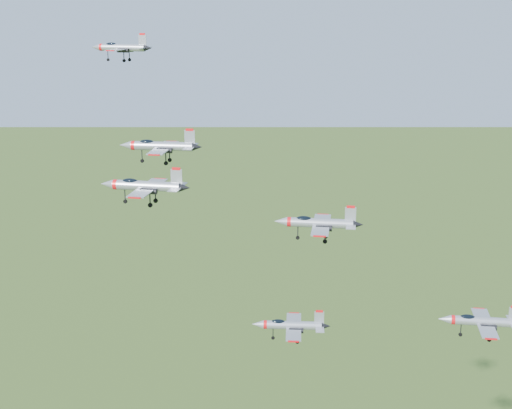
{
  "coord_description": "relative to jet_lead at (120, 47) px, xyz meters",
  "views": [
    {
      "loc": [
        10.43,
        -98.93,
        163.55
      ],
      "look_at": [
        1.86,
        -2.17,
        136.48
      ],
      "focal_mm": 50.0,
      "sensor_mm": 36.0,
      "label": 1
    }
  ],
  "objects": [
    {
      "name": "jet_lead",
      "position": [
        0.0,
        0.0,
        0.0
      ],
      "size": [
        10.82,
        9.1,
        2.9
      ],
      "rotation": [
        0.0,
        0.0,
        -0.2
      ],
      "color": "#999CA5"
    },
    {
      "name": "jet_left_high",
      "position": [
        10.17,
        -18.93,
        -12.42
      ],
      "size": [
        11.96,
        9.85,
        3.2
      ],
      "rotation": [
        0.0,
        0.0,
        -0.04
      ],
      "color": "#999CA5"
    },
    {
      "name": "jet_right_high",
      "position": [
        12.04,
        -36.06,
        -13.84
      ],
      "size": [
        11.07,
        9.19,
        2.96
      ],
      "rotation": [
        0.0,
        0.0,
        -0.1
      ],
      "color": "#999CA5"
    },
    {
      "name": "jet_left_low",
      "position": [
        32.47,
        -10.71,
        -25.59
      ],
      "size": [
        13.76,
        11.35,
        3.68
      ],
      "rotation": [
        0.0,
        0.0,
        -0.05
      ],
      "color": "#999CA5"
    },
    {
      "name": "jet_right_low",
      "position": [
        29.2,
        -29.31,
        -34.12
      ],
      "size": [
        10.42,
        8.58,
        2.79
      ],
      "rotation": [
        0.0,
        0.0,
        0.03
      ],
      "color": "#999CA5"
    },
    {
      "name": "jet_trail",
      "position": [
        56.53,
        -17.79,
        -37.76
      ],
      "size": [
        12.56,
        10.36,
        3.36
      ],
      "rotation": [
        0.0,
        0.0,
        -0.05
      ],
      "color": "#999CA5"
    }
  ]
}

